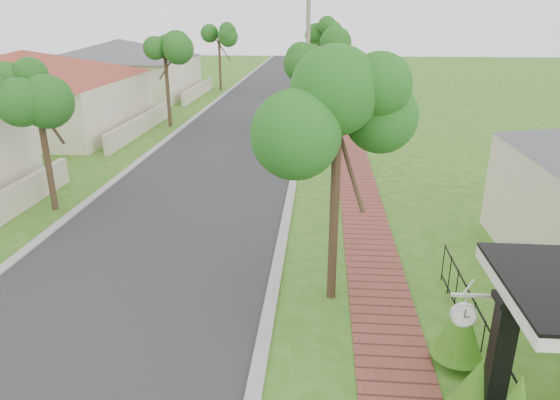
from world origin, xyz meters
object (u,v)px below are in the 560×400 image
at_px(near_tree, 338,125).
at_px(utility_pole, 308,61).
at_px(porch_post, 497,375).
at_px(station_clock, 464,313).
at_px(parked_car_red, 292,120).
at_px(parked_car_white, 306,90).

relative_size(near_tree, utility_pole, 0.65).
xyz_separation_m(porch_post, near_tree, (-2.48, 3.97, 3.07)).
relative_size(porch_post, station_clock, 3.66).
xyz_separation_m(parked_car_red, near_tree, (2.03, -17.75, 3.41)).
bearing_deg(parked_car_red, porch_post, -72.81).
xyz_separation_m(near_tree, utility_pole, (-1.17, 17.03, -0.09)).
distance_m(porch_post, station_clock, 1.04).
distance_m(porch_post, near_tree, 5.60).
distance_m(utility_pole, station_clock, 20.95).
bearing_deg(near_tree, station_clock, -60.87).
xyz_separation_m(parked_car_red, utility_pole, (0.86, -0.73, 3.31)).
bearing_deg(station_clock, porch_post, -39.14).
relative_size(parked_car_red, near_tree, 0.88).
xyz_separation_m(porch_post, parked_car_red, (-4.51, 21.73, -0.33)).
height_order(near_tree, utility_pole, utility_pole).
distance_m(porch_post, utility_pole, 21.52).
bearing_deg(parked_car_white, station_clock, -75.65).
height_order(parked_car_red, utility_pole, utility_pole).
relative_size(parked_car_white, utility_pole, 0.53).
distance_m(parked_car_white, station_clock, 34.18).
bearing_deg(station_clock, near_tree, 119.13).
height_order(porch_post, utility_pole, utility_pole).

